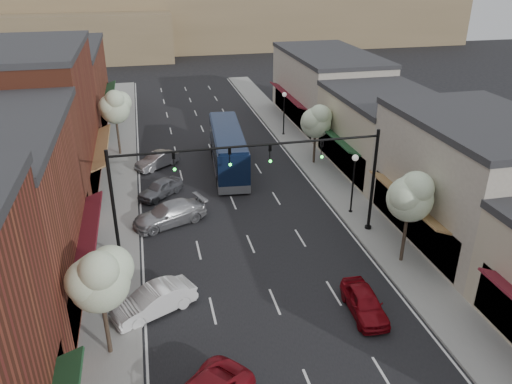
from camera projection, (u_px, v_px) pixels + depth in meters
ground at (285, 326)px, 24.53m from camera, size 160.00×160.00×0.00m
sidewalk_left at (118, 188)px, 39.11m from camera, size 2.80×73.00×0.15m
sidewalk_right at (320, 169)px, 42.50m from camera, size 2.80×73.00×0.15m
curb_left at (136, 186)px, 39.40m from camera, size 0.25×73.00×0.17m
curb_right at (305, 171)px, 42.22m from camera, size 0.25×73.00×0.17m
bldg_left_midfar at (28, 122)px, 36.98m from camera, size 10.14×14.10×10.90m
bldg_left_far at (59, 88)px, 51.62m from camera, size 10.14×18.10×8.40m
bldg_right_midnear at (473, 181)px, 30.92m from camera, size 9.14×12.10×7.90m
bldg_right_midfar at (384, 132)px, 41.81m from camera, size 9.14×12.10×6.40m
bldg_right_far at (327, 88)px, 53.94m from camera, size 9.14×16.10×7.40m
hill_far at (164, 14)px, 101.29m from camera, size 120.00×30.00×12.00m
hill_near at (24, 36)px, 86.53m from camera, size 50.00×20.00×8.00m
signal_mast_right at (339, 169)px, 30.74m from camera, size 8.22×0.46×7.00m
signal_mast_left at (154, 186)px, 28.48m from camera, size 8.22×0.46×7.00m
tree_right_near at (412, 195)px, 27.79m from camera, size 2.85×2.65×5.95m
tree_right_far at (317, 120)px, 42.09m from camera, size 2.85×2.65×5.43m
tree_left_near at (100, 278)px, 21.02m from camera, size 2.85×2.65×5.69m
tree_left_far at (115, 106)px, 43.77m from camera, size 2.85×2.65×6.13m
lamp_post_near at (354, 174)px, 34.08m from camera, size 0.44×0.44×4.44m
lamp_post_far at (284, 107)px, 49.50m from camera, size 0.44×0.44×4.44m
coach_bus at (228, 149)px, 42.11m from camera, size 3.42×11.47×3.46m
red_hatchback at (364, 302)px, 25.20m from camera, size 1.73×3.93×1.31m
parked_car_b at (154, 301)px, 25.22m from camera, size 4.58×3.24×1.43m
parked_car_c at (169, 214)px, 33.71m from camera, size 5.51×3.78×1.48m
parked_car_d at (160, 188)px, 37.64m from camera, size 3.85×3.72×1.30m
parked_car_e at (157, 160)px, 42.79m from camera, size 4.02×3.54×1.32m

